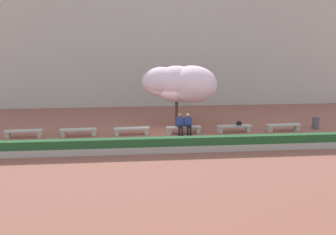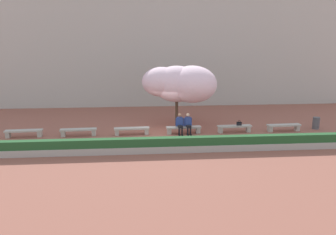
{
  "view_description": "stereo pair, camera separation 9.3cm",
  "coord_description": "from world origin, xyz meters",
  "px_view_note": "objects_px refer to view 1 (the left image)",
  "views": [
    {
      "loc": [
        -1.09,
        -19.58,
        5.71
      ],
      "look_at": [
        0.65,
        0.2,
        1.0
      ],
      "focal_mm": 35.0,
      "sensor_mm": 36.0,
      "label": 1
    },
    {
      "loc": [
        -1.0,
        -19.59,
        5.71
      ],
      "look_at": [
        0.65,
        0.2,
        1.0
      ],
      "focal_mm": 35.0,
      "sensor_mm": 36.0,
      "label": 2
    }
  ],
  "objects_px": {
    "stone_bench_near_west": "(78,131)",
    "stone_bench_east_end": "(234,127)",
    "stone_bench_west_end": "(24,132)",
    "person_seated_left": "(180,123)",
    "person_seated_right": "(188,123)",
    "stone_bench_far_east": "(284,126)",
    "trash_bin": "(316,123)",
    "stone_bench_near_east": "(184,129)",
    "stone_bench_center": "(132,130)",
    "cherry_tree_main": "(180,84)",
    "handbag": "(239,123)"
  },
  "relations": [
    {
      "from": "person_seated_left",
      "to": "stone_bench_west_end",
      "type": "bearing_deg",
      "value": 179.68
    },
    {
      "from": "stone_bench_near_east",
      "to": "handbag",
      "type": "distance_m",
      "value": 3.54
    },
    {
      "from": "stone_bench_west_end",
      "to": "person_seated_left",
      "type": "height_order",
      "value": "person_seated_left"
    },
    {
      "from": "stone_bench_east_end",
      "to": "trash_bin",
      "type": "relative_size",
      "value": 2.8
    },
    {
      "from": "person_seated_left",
      "to": "cherry_tree_main",
      "type": "xyz_separation_m",
      "value": [
        0.24,
        2.1,
        2.18
      ]
    },
    {
      "from": "trash_bin",
      "to": "stone_bench_west_end",
      "type": "bearing_deg",
      "value": -178.82
    },
    {
      "from": "stone_bench_west_end",
      "to": "stone_bench_far_east",
      "type": "bearing_deg",
      "value": -0.0
    },
    {
      "from": "stone_bench_west_end",
      "to": "stone_bench_near_east",
      "type": "relative_size",
      "value": 1.0
    },
    {
      "from": "person_seated_right",
      "to": "stone_bench_near_west",
      "type": "bearing_deg",
      "value": 179.55
    },
    {
      "from": "stone_bench_near_west",
      "to": "person_seated_left",
      "type": "height_order",
      "value": "person_seated_left"
    },
    {
      "from": "stone_bench_center",
      "to": "stone_bench_far_east",
      "type": "height_order",
      "value": "same"
    },
    {
      "from": "stone_bench_near_west",
      "to": "handbag",
      "type": "xyz_separation_m",
      "value": [
        10.0,
        0.0,
        0.27
      ]
    },
    {
      "from": "stone_bench_east_end",
      "to": "stone_bench_far_east",
      "type": "xyz_separation_m",
      "value": [
        3.23,
        -0.0,
        0.0
      ]
    },
    {
      "from": "stone_bench_center",
      "to": "stone_bench_east_end",
      "type": "xyz_separation_m",
      "value": [
        6.47,
        0.0,
        0.0
      ]
    },
    {
      "from": "stone_bench_near_east",
      "to": "handbag",
      "type": "xyz_separation_m",
      "value": [
        3.53,
        0.0,
        0.27
      ]
    },
    {
      "from": "handbag",
      "to": "trash_bin",
      "type": "height_order",
      "value": "handbag"
    },
    {
      "from": "stone_bench_center",
      "to": "stone_bench_near_east",
      "type": "xyz_separation_m",
      "value": [
        3.23,
        -0.0,
        0.0
      ]
    },
    {
      "from": "stone_bench_west_end",
      "to": "person_seated_left",
      "type": "relative_size",
      "value": 1.69
    },
    {
      "from": "stone_bench_far_east",
      "to": "stone_bench_east_end",
      "type": "bearing_deg",
      "value": 180.0
    },
    {
      "from": "stone_bench_center",
      "to": "handbag",
      "type": "bearing_deg",
      "value": 0.02
    },
    {
      "from": "stone_bench_east_end",
      "to": "trash_bin",
      "type": "distance_m",
      "value": 5.6
    },
    {
      "from": "stone_bench_far_east",
      "to": "person_seated_right",
      "type": "relative_size",
      "value": 1.69
    },
    {
      "from": "stone_bench_center",
      "to": "handbag",
      "type": "distance_m",
      "value": 6.77
    },
    {
      "from": "stone_bench_east_end",
      "to": "person_seated_right",
      "type": "bearing_deg",
      "value": -178.97
    },
    {
      "from": "person_seated_left",
      "to": "stone_bench_far_east",
      "type": "bearing_deg",
      "value": 0.46
    },
    {
      "from": "cherry_tree_main",
      "to": "stone_bench_far_east",
      "type": "bearing_deg",
      "value": -17.54
    },
    {
      "from": "cherry_tree_main",
      "to": "stone_bench_east_end",
      "type": "bearing_deg",
      "value": -32.24
    },
    {
      "from": "handbag",
      "to": "trash_bin",
      "type": "distance_m",
      "value": 5.31
    },
    {
      "from": "person_seated_left",
      "to": "person_seated_right",
      "type": "bearing_deg",
      "value": 0.01
    },
    {
      "from": "stone_bench_near_east",
      "to": "person_seated_right",
      "type": "bearing_deg",
      "value": -11.45
    },
    {
      "from": "stone_bench_west_end",
      "to": "cherry_tree_main",
      "type": "relative_size",
      "value": 0.44
    },
    {
      "from": "stone_bench_near_east",
      "to": "stone_bench_east_end",
      "type": "distance_m",
      "value": 3.23
    },
    {
      "from": "stone_bench_near_east",
      "to": "person_seated_left",
      "type": "distance_m",
      "value": 0.46
    },
    {
      "from": "person_seated_left",
      "to": "trash_bin",
      "type": "xyz_separation_m",
      "value": [
        9.08,
        0.43,
        -0.31
      ]
    },
    {
      "from": "stone_bench_near_west",
      "to": "stone_bench_east_end",
      "type": "distance_m",
      "value": 9.7
    },
    {
      "from": "stone_bench_east_end",
      "to": "person_seated_right",
      "type": "xyz_separation_m",
      "value": [
        -2.97,
        -0.05,
        0.39
      ]
    },
    {
      "from": "trash_bin",
      "to": "stone_bench_center",
      "type": "bearing_deg",
      "value": -178.19
    },
    {
      "from": "stone_bench_east_end",
      "to": "handbag",
      "type": "height_order",
      "value": "handbag"
    },
    {
      "from": "stone_bench_west_end",
      "to": "stone_bench_east_end",
      "type": "xyz_separation_m",
      "value": [
        12.94,
        -0.0,
        0.0
      ]
    },
    {
      "from": "person_seated_right",
      "to": "trash_bin",
      "type": "distance_m",
      "value": 8.58
    },
    {
      "from": "stone_bench_near_east",
      "to": "stone_bench_far_east",
      "type": "bearing_deg",
      "value": -0.0
    },
    {
      "from": "person_seated_right",
      "to": "trash_bin",
      "type": "xyz_separation_m",
      "value": [
        8.56,
        0.43,
        -0.31
      ]
    },
    {
      "from": "stone_bench_west_end",
      "to": "cherry_tree_main",
      "type": "distance_m",
      "value": 10.23
    },
    {
      "from": "stone_bench_west_end",
      "to": "person_seated_right",
      "type": "bearing_deg",
      "value": -0.31
    },
    {
      "from": "trash_bin",
      "to": "handbag",
      "type": "bearing_deg",
      "value": -175.91
    },
    {
      "from": "stone_bench_near_east",
      "to": "stone_bench_east_end",
      "type": "relative_size",
      "value": 1.0
    },
    {
      "from": "stone_bench_far_east",
      "to": "stone_bench_near_east",
      "type": "bearing_deg",
      "value": 180.0
    },
    {
      "from": "stone_bench_center",
      "to": "stone_bench_east_end",
      "type": "distance_m",
      "value": 6.47
    },
    {
      "from": "stone_bench_near_east",
      "to": "stone_bench_far_east",
      "type": "xyz_separation_m",
      "value": [
        6.47,
        -0.0,
        0.0
      ]
    },
    {
      "from": "stone_bench_east_end",
      "to": "stone_bench_far_east",
      "type": "relative_size",
      "value": 1.0
    }
  ]
}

